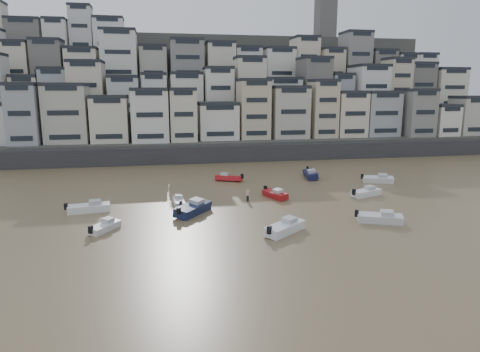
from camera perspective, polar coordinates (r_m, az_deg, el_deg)
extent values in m
plane|color=olive|center=(28.71, -5.54, -20.58)|extent=(400.00, 400.00, 0.00)
cube|color=#38383A|center=(91.07, -3.13, 2.95)|extent=(140.00, 3.00, 3.50)
cube|color=#4C4C47|center=(98.64, -0.80, 3.77)|extent=(140.00, 14.00, 4.00)
cube|color=#4C4C47|center=(110.07, -1.89, 6.14)|extent=(140.00, 14.00, 10.00)
cube|color=#4C4C47|center=(121.62, -2.80, 8.53)|extent=(140.00, 14.00, 18.00)
cube|color=#4C4C47|center=(133.37, -3.55, 10.50)|extent=(140.00, 16.00, 26.00)
cube|color=#4C4C47|center=(147.25, -4.27, 11.75)|extent=(140.00, 18.00, 32.00)
cube|color=#66635E|center=(157.24, 11.34, 20.70)|extent=(6.00, 6.00, 18.00)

